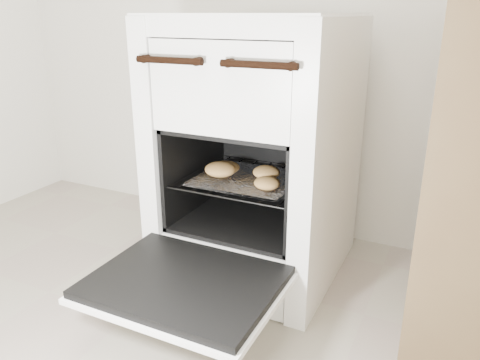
# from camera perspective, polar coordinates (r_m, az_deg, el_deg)

# --- Properties ---
(stove) EXTENTS (0.59, 0.65, 0.90)m
(stove) POSITION_cam_1_polar(r_m,az_deg,el_deg) (1.64, 2.19, 3.12)
(stove) COLOR white
(stove) RESTS_ON ground
(oven_door) EXTENTS (0.53, 0.41, 0.04)m
(oven_door) POSITION_cam_1_polar(r_m,az_deg,el_deg) (1.34, -6.75, -12.51)
(oven_door) COLOR black
(oven_door) RESTS_ON stove
(oven_rack) EXTENTS (0.43, 0.41, 0.01)m
(oven_rack) POSITION_cam_1_polar(r_m,az_deg,el_deg) (1.60, 1.22, 0.18)
(oven_rack) COLOR black
(oven_rack) RESTS_ON stove
(foil_sheet) EXTENTS (0.33, 0.29, 0.01)m
(foil_sheet) POSITION_cam_1_polar(r_m,az_deg,el_deg) (1.58, 0.93, 0.16)
(foil_sheet) COLOR white
(foil_sheet) RESTS_ON oven_rack
(baked_rolls) EXTENTS (0.32, 0.21, 0.05)m
(baked_rolls) POSITION_cam_1_polar(r_m,az_deg,el_deg) (1.57, -0.05, 1.03)
(baked_rolls) COLOR tan
(baked_rolls) RESTS_ON foil_sheet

